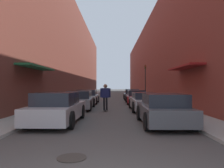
{
  "coord_description": "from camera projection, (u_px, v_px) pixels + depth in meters",
  "views": [
    {
      "loc": [
        0.23,
        -2.84,
        1.72
      ],
      "look_at": [
        0.1,
        11.16,
        1.81
      ],
      "focal_mm": 35.0,
      "sensor_mm": 36.0,
      "label": 1
    }
  ],
  "objects": [
    {
      "name": "traffic_light",
      "position": [
        145.0,
        79.0,
        24.15
      ],
      "size": [
        0.16,
        0.22,
        3.87
      ],
      "color": "#2D2D2D",
      "rests_on": "curb_strip_right"
    },
    {
      "name": "parked_car_right_2",
      "position": [
        136.0,
        97.0,
        20.52
      ],
      "size": [
        1.9,
        4.35,
        1.29
      ],
      "color": "maroon",
      "rests_on": "ground"
    },
    {
      "name": "building_row_left",
      "position": [
        68.0,
        54.0,
        35.09
      ],
      "size": [
        4.9,
        64.3,
        13.55
      ],
      "color": "brown",
      "rests_on": "ground"
    },
    {
      "name": "ground",
      "position": [
        112.0,
        99.0,
        28.55
      ],
      "size": [
        141.47,
        141.47,
        0.0
      ],
      "primitive_type": "plane",
      "color": "#4C4947"
    },
    {
      "name": "parked_car_right_0",
      "position": [
        163.0,
        110.0,
        9.46
      ],
      "size": [
        1.99,
        4.14,
        1.37
      ],
      "color": "#515459",
      "rests_on": "ground"
    },
    {
      "name": "manhole_cover",
      "position": [
        72.0,
        158.0,
        5.16
      ],
      "size": [
        0.7,
        0.7,
        0.02
      ],
      "color": "#332D28",
      "rests_on": "ground"
    },
    {
      "name": "curb_strip_left",
      "position": [
        86.0,
        96.0,
        35.02
      ],
      "size": [
        1.8,
        64.3,
        0.12
      ],
      "color": "#A3A099",
      "rests_on": "ground"
    },
    {
      "name": "parked_car_right_1",
      "position": [
        144.0,
        102.0,
        14.87
      ],
      "size": [
        1.85,
        4.55,
        1.25
      ],
      "color": "#B7B7BC",
      "rests_on": "ground"
    },
    {
      "name": "curb_strip_right",
      "position": [
        139.0,
        96.0,
        34.94
      ],
      "size": [
        1.8,
        64.3,
        0.12
      ],
      "color": "#A3A099",
      "rests_on": "ground"
    },
    {
      "name": "parked_car_left_1",
      "position": [
        80.0,
        100.0,
        15.83
      ],
      "size": [
        1.93,
        4.36,
        1.34
      ],
      "color": "gray",
      "rests_on": "ground"
    },
    {
      "name": "parked_car_left_0",
      "position": [
        58.0,
        108.0,
        9.94
      ],
      "size": [
        1.97,
        4.68,
        1.41
      ],
      "color": "#B7B7BC",
      "rests_on": "ground"
    },
    {
      "name": "skateboarder",
      "position": [
        105.0,
        94.0,
        14.63
      ],
      "size": [
        0.69,
        0.78,
        1.81
      ],
      "color": "black",
      "rests_on": "ground"
    },
    {
      "name": "parked_car_right_3",
      "position": [
        132.0,
        95.0,
        26.08
      ],
      "size": [
        1.87,
        4.11,
        1.28
      ],
      "color": "#515459",
      "rests_on": "ground"
    },
    {
      "name": "building_row_right",
      "position": [
        157.0,
        61.0,
        34.94
      ],
      "size": [
        4.9,
        64.3,
        11.43
      ],
      "color": "brown",
      "rests_on": "ground"
    },
    {
      "name": "parked_car_left_2",
      "position": [
        87.0,
        97.0,
        20.88
      ],
      "size": [
        2.08,
        4.29,
        1.32
      ],
      "color": "#B7B7BC",
      "rests_on": "ground"
    }
  ]
}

